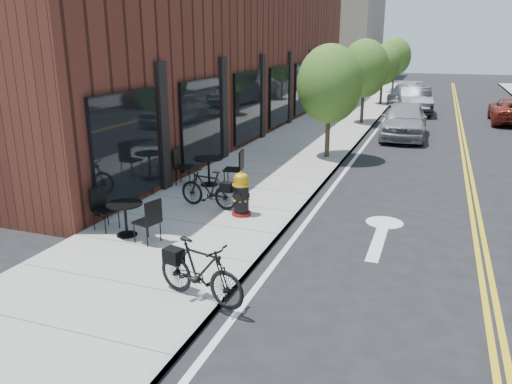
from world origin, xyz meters
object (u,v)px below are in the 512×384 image
at_px(bicycle_left, 208,189).
at_px(bistro_set_b, 125,215).
at_px(bicycle_right, 200,271).
at_px(parked_car_b, 415,100).
at_px(bistro_set_c, 209,167).
at_px(fire_hydrant, 241,194).
at_px(parked_car_a, 404,120).
at_px(parked_car_c, 406,93).

distance_m(bicycle_left, bistro_set_b, 2.40).
xyz_separation_m(bicycle_left, bistro_set_b, (-0.83, -2.25, -0.01)).
xyz_separation_m(bicycle_right, parked_car_b, (1.90, 23.64, 0.16)).
bearing_deg(bistro_set_c, fire_hydrant, -57.48).
xyz_separation_m(fire_hydrant, bistro_set_c, (-1.77, 2.01, 0.02)).
xyz_separation_m(parked_car_a, parked_car_b, (0.00, 7.89, 0.01)).
distance_m(parked_car_a, parked_car_c, 12.23).
distance_m(bicycle_left, parked_car_b, 19.83).
height_order(parked_car_a, parked_car_b, parked_car_b).
bearing_deg(parked_car_b, fire_hydrant, -105.31).
bearing_deg(fire_hydrant, bicycle_right, -88.39).
xyz_separation_m(fire_hydrant, bistro_set_b, (-1.78, -2.01, -0.04)).
distance_m(fire_hydrant, bicycle_left, 0.98).
relative_size(bistro_set_c, parked_car_a, 0.43).
height_order(fire_hydrant, bistro_set_c, fire_hydrant).
distance_m(bicycle_left, bistro_set_c, 1.95).
distance_m(bistro_set_c, parked_car_c, 22.34).
height_order(bicycle_left, bistro_set_b, bicycle_left).
relative_size(bicycle_right, parked_car_a, 0.37).
bearing_deg(bicycle_left, parked_car_c, 179.75).
relative_size(bistro_set_b, parked_car_a, 0.39).
bearing_deg(parked_car_c, parked_car_b, -78.00).
relative_size(parked_car_b, parked_car_c, 0.99).
distance_m(fire_hydrant, parked_car_c, 24.11).
height_order(fire_hydrant, parked_car_b, parked_car_b).
height_order(bicycle_right, bistro_set_c, bistro_set_c).
relative_size(bistro_set_c, parked_car_b, 0.41).
xyz_separation_m(bicycle_left, parked_car_c, (2.96, 23.79, 0.10)).
bearing_deg(parked_car_a, bicycle_right, -98.16).
bearing_deg(parked_car_a, fire_hydrant, -104.48).
xyz_separation_m(bistro_set_b, parked_car_c, (3.79, 26.03, 0.11)).
xyz_separation_m(fire_hydrant, parked_car_b, (2.77, 19.71, 0.16)).
relative_size(bicycle_left, parked_car_a, 0.35).
bearing_deg(bistro_set_b, bicycle_right, -21.15).
xyz_separation_m(bistro_set_b, parked_car_b, (4.55, 21.72, 0.20)).
distance_m(bicycle_right, bistro_set_c, 6.49).
relative_size(fire_hydrant, bistro_set_b, 0.60).
relative_size(fire_hydrant, bicycle_left, 0.67).
xyz_separation_m(bicycle_right, parked_car_a, (1.90, 15.74, 0.15)).
height_order(bistro_set_c, parked_car_c, parked_car_c).
height_order(fire_hydrant, bistro_set_b, fire_hydrant).
bearing_deg(fire_hydrant, parked_car_c, 74.28).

